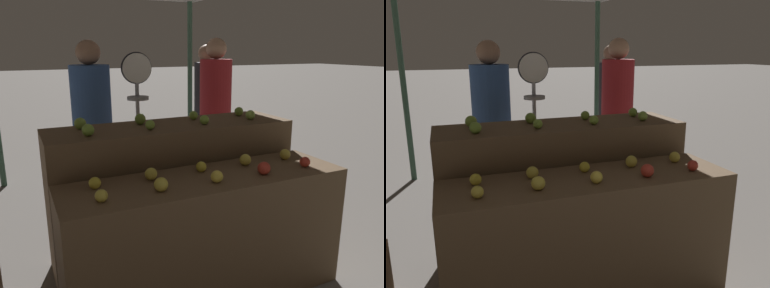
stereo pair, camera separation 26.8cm
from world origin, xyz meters
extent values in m
cylinder|color=#33513D|center=(1.31, 3.02, 1.17)|extent=(0.07, 0.07, 2.33)
cube|color=brown|center=(0.00, 0.00, 0.44)|extent=(1.92, 0.55, 0.88)
cube|color=brown|center=(0.00, 0.60, 0.56)|extent=(1.92, 0.55, 1.12)
sphere|color=gold|center=(-0.72, -0.11, 0.92)|extent=(0.07, 0.07, 0.07)
sphere|color=gold|center=(-0.37, -0.10, 0.92)|extent=(0.09, 0.09, 0.09)
sphere|color=yellow|center=(0.00, -0.12, 0.92)|extent=(0.08, 0.08, 0.08)
sphere|color=red|center=(0.36, -0.12, 0.92)|extent=(0.09, 0.09, 0.09)
sphere|color=red|center=(0.72, -0.11, 0.92)|extent=(0.07, 0.07, 0.07)
sphere|color=gold|center=(-0.71, 0.11, 0.92)|extent=(0.07, 0.07, 0.07)
sphere|color=gold|center=(-0.36, 0.11, 0.92)|extent=(0.08, 0.08, 0.08)
sphere|color=gold|center=(0.01, 0.11, 0.92)|extent=(0.07, 0.07, 0.07)
sphere|color=gold|center=(0.36, 0.10, 0.92)|extent=(0.08, 0.08, 0.08)
sphere|color=gold|center=(0.71, 0.10, 0.92)|extent=(0.08, 0.08, 0.08)
sphere|color=#7AA338|center=(-0.66, 0.48, 1.16)|extent=(0.08, 0.08, 0.08)
sphere|color=#84AD3D|center=(-0.22, 0.50, 1.16)|extent=(0.07, 0.07, 0.07)
sphere|color=#84AD3D|center=(0.23, 0.49, 1.16)|extent=(0.07, 0.07, 0.07)
sphere|color=#8EB247|center=(0.66, 0.50, 1.16)|extent=(0.08, 0.08, 0.08)
sphere|color=#84AD3D|center=(-0.67, 0.72, 1.17)|extent=(0.09, 0.09, 0.09)
sphere|color=#7AA338|center=(-0.22, 0.71, 1.16)|extent=(0.09, 0.09, 0.09)
sphere|color=#84AD3D|center=(0.24, 0.71, 1.16)|extent=(0.07, 0.07, 0.07)
sphere|color=#7AA338|center=(0.68, 0.70, 1.16)|extent=(0.08, 0.08, 0.08)
cylinder|color=#99999E|center=(-0.05, 1.32, 0.77)|extent=(0.04, 0.04, 1.55)
cylinder|color=black|center=(-0.05, 1.32, 1.52)|extent=(0.29, 0.01, 0.29)
cylinder|color=silver|center=(-0.05, 1.30, 1.52)|extent=(0.27, 0.02, 0.27)
cylinder|color=#99999E|center=(-0.05, 1.30, 1.32)|extent=(0.01, 0.01, 0.14)
cylinder|color=#99999E|center=(-0.05, 1.30, 1.25)|extent=(0.20, 0.20, 0.03)
cube|color=#2D2D38|center=(-0.41, 1.66, 0.41)|extent=(0.33, 0.28, 0.83)
cylinder|color=#2D4C84|center=(-0.41, 1.66, 1.18)|extent=(0.51, 0.51, 0.72)
sphere|color=#936B51|center=(-0.41, 1.66, 1.66)|extent=(0.23, 0.23, 0.23)
cube|color=#2D2D38|center=(1.24, 2.36, 0.41)|extent=(0.28, 0.20, 0.81)
cylinder|color=#232328|center=(1.24, 2.36, 1.16)|extent=(0.40, 0.40, 0.70)
sphere|color=#936B51|center=(1.24, 2.36, 1.63)|extent=(0.23, 0.23, 0.23)
cube|color=#2D2D38|center=(1.06, 1.79, 0.42)|extent=(0.31, 0.22, 0.84)
cylinder|color=maroon|center=(1.06, 1.79, 1.21)|extent=(0.44, 0.44, 0.73)
sphere|color=tan|center=(1.06, 1.79, 1.69)|extent=(0.24, 0.24, 0.24)
camera|label=1|loc=(-1.10, -2.04, 1.70)|focal=35.00mm
camera|label=2|loc=(-0.86, -2.14, 1.70)|focal=35.00mm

